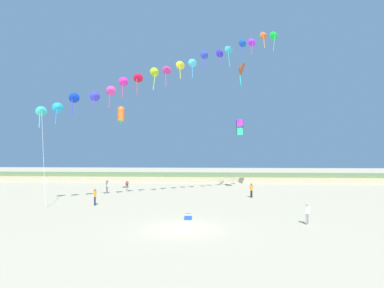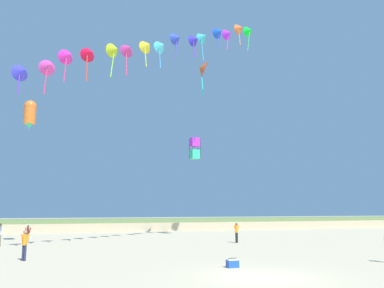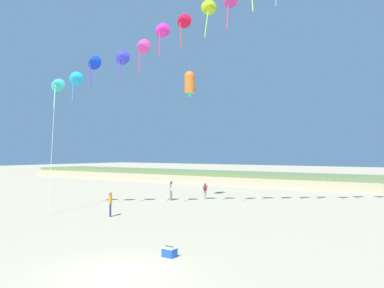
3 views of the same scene
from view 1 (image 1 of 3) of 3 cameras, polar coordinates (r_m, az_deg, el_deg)
ground_plane at (r=21.03m, az=-1.76°, el=-15.86°), size 240.00×240.00×0.00m
dune_ridge at (r=62.96m, az=2.66°, el=-6.31°), size 120.00×11.34×1.47m
person_near_left at (r=42.13m, az=-15.87°, el=-7.68°), size 0.58×0.37×1.76m
person_near_right at (r=37.22m, az=11.25°, el=-8.47°), size 0.57×0.33×1.70m
person_mid_center at (r=44.26m, az=-12.28°, el=-7.67°), size 0.51×0.25×1.49m
person_far_left at (r=32.13m, az=-18.01°, el=-9.34°), size 0.51×0.44×1.69m
person_far_right at (r=23.63m, az=21.09°, el=-12.03°), size 0.52×0.29×1.52m
kite_banner_string at (r=37.00m, az=-3.35°, el=14.52°), size 27.36×14.44×22.25m
large_kite_low_lead at (r=45.35m, az=9.17°, el=13.96°), size 1.70×2.16×3.87m
large_kite_mid_trail at (r=42.56m, az=-13.37°, el=5.50°), size 1.02×1.04×2.47m
large_kite_high_solo at (r=46.35m, az=9.08°, el=3.16°), size 1.00×1.00×2.31m
beach_cooler at (r=23.91m, az=-0.74°, el=-13.72°), size 0.58×0.41×0.46m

